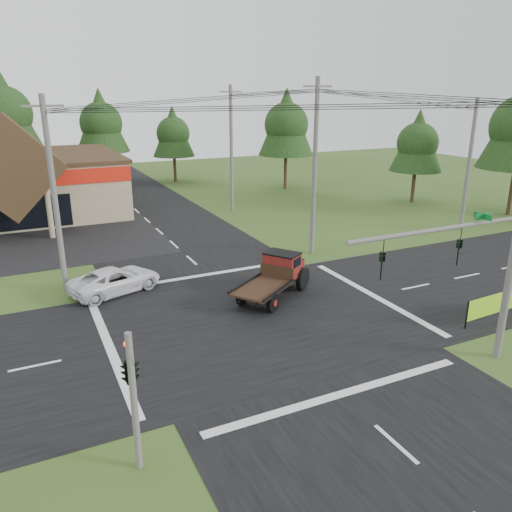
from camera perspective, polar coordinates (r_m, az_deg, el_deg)
ground at (r=24.46m, az=0.19°, el=-7.33°), size 120.00×120.00×0.00m
road_ns at (r=24.45m, az=0.19°, el=-7.31°), size 12.00×120.00×0.02m
road_ew at (r=24.45m, az=0.19°, el=-7.30°), size 120.00×12.00×0.02m
traffic_signal_mast at (r=20.69m, az=24.46°, el=-0.67°), size 8.12×0.24×7.00m
traffic_signal_corner at (r=14.53m, az=-14.31°, el=-11.29°), size 0.53×2.48×4.40m
utility_pole_nw at (r=28.39m, az=-22.05°, el=6.41°), size 2.00×0.30×10.50m
utility_pole_ne at (r=33.29m, az=6.72°, el=10.04°), size 2.00×0.30×11.50m
utility_pole_far at (r=42.47m, az=23.15°, el=9.59°), size 2.00×0.30×10.20m
utility_pole_n at (r=45.67m, az=-2.84°, el=12.14°), size 2.00×0.30×11.20m
tree_row_c at (r=60.90m, az=-26.89°, el=14.61°), size 7.28×7.28×13.13m
tree_row_d at (r=62.69m, az=-17.32°, el=14.51°), size 6.16×6.16×11.11m
tree_row_e at (r=62.57m, az=-9.46°, el=13.82°), size 5.04×5.04×9.09m
tree_side_ne at (r=57.09m, az=3.48°, el=14.98°), size 6.16×6.16×11.11m
tree_side_e_near at (r=52.18m, az=18.00°, el=12.38°), size 5.04×5.04×9.09m
antique_flatbed_truck at (r=26.58m, az=1.89°, el=-2.51°), size 5.72×4.82×2.30m
roadside_banner at (r=26.81m, az=25.68°, el=-5.21°), size 4.16×0.37×1.42m
white_pickup at (r=28.59m, az=-15.78°, el=-2.65°), size 5.52×3.82×1.40m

